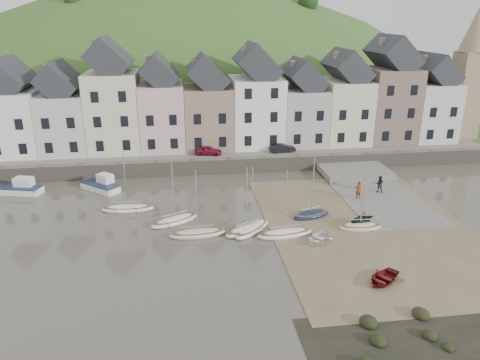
{
  "coord_description": "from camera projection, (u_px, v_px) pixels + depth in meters",
  "views": [
    {
      "loc": [
        -5.48,
        -35.27,
        18.29
      ],
      "look_at": [
        0.0,
        6.0,
        3.0
      ],
      "focal_mm": 33.82,
      "sensor_mm": 36.0,
      "label": 1
    }
  ],
  "objects": [
    {
      "name": "sailboat_0",
      "position": [
        128.0,
        208.0,
        44.69
      ],
      "size": [
        5.19,
        1.67,
        6.32
      ],
      "color": "white",
      "rests_on": "ground"
    },
    {
      "name": "car_left",
      "position": [
        208.0,
        150.0,
        56.93
      ],
      "size": [
        3.59,
        2.08,
        1.15
      ],
      "primitive_type": "imported",
      "rotation": [
        0.0,
        0.0,
        1.34
      ],
      "color": "maroon",
      "rests_on": "quay_street"
    },
    {
      "name": "rowboat_red",
      "position": [
        383.0,
        278.0,
        32.63
      ],
      "size": [
        3.86,
        3.66,
        0.65
      ],
      "primitive_type": "imported",
      "rotation": [
        0.0,
        0.0,
        -0.94
      ],
      "color": "maroon",
      "rests_on": "beach"
    },
    {
      "name": "seawall",
      "position": [
        228.0,
        165.0,
        55.32
      ],
      "size": [
        70.0,
        1.2,
        1.8
      ],
      "primitive_type": "cube",
      "color": "slate",
      "rests_on": "ground"
    },
    {
      "name": "sailboat_1",
      "position": [
        175.0,
        220.0,
        42.05
      ],
      "size": [
        4.91,
        3.55,
        6.32
      ],
      "color": "white",
      "rests_on": "ground"
    },
    {
      "name": "ground",
      "position": [
        249.0,
        235.0,
        39.81
      ],
      "size": [
        160.0,
        160.0,
        0.0
      ],
      "primitive_type": "plane",
      "color": "#4C473C",
      "rests_on": "ground"
    },
    {
      "name": "rowboat_green",
      "position": [
        362.0,
        219.0,
        41.23
      ],
      "size": [
        3.26,
        3.06,
        1.38
      ],
      "primitive_type": "imported",
      "rotation": [
        0.0,
        0.0,
        -1.2
      ],
      "color": "black",
      "rests_on": "beach"
    },
    {
      "name": "slipway",
      "position": [
        374.0,
        193.0,
        49.08
      ],
      "size": [
        8.0,
        18.0,
        0.12
      ],
      "primitive_type": "cube",
      "color": "slate",
      "rests_on": "ground"
    },
    {
      "name": "beach",
      "position": [
        368.0,
        228.0,
        41.16
      ],
      "size": [
        18.0,
        26.0,
        0.06
      ],
      "primitive_type": "cube",
      "color": "brown",
      "rests_on": "ground"
    },
    {
      "name": "shore_rocks",
      "position": [
        406.0,
        338.0,
        27.02
      ],
      "size": [
        14.0,
        6.0,
        0.73
      ],
      "color": "black",
      "rests_on": "ground"
    },
    {
      "name": "rowboat_white",
      "position": [
        318.0,
        238.0,
        38.48
      ],
      "size": [
        3.36,
        3.42,
        0.58
      ],
      "primitive_type": "imported",
      "rotation": [
        0.0,
        0.0,
        -0.73
      ],
      "color": "white",
      "rests_on": "beach"
    },
    {
      "name": "townhouse_terrace",
      "position": [
        235.0,
        102.0,
        59.83
      ],
      "size": [
        61.05,
        8.0,
        13.93
      ],
      "color": "white",
      "rests_on": "quay_land"
    },
    {
      "name": "sailboat_5",
      "position": [
        311.0,
        214.0,
        43.29
      ],
      "size": [
        4.16,
        2.6,
        6.32
      ],
      "color": "#141E3E",
      "rests_on": "ground"
    },
    {
      "name": "sailboat_4",
      "position": [
        247.0,
        229.0,
        40.3
      ],
      "size": [
        4.66,
        3.52,
        6.32
      ],
      "color": "white",
      "rests_on": "ground"
    },
    {
      "name": "quay_land",
      "position": [
        218.0,
        136.0,
        69.33
      ],
      "size": [
        90.0,
        30.0,
        1.5
      ],
      "primitive_type": "cube",
      "color": "#395923",
      "rests_on": "ground"
    },
    {
      "name": "car_right",
      "position": [
        283.0,
        148.0,
        58.12
      ],
      "size": [
        3.43,
        1.49,
        1.1
      ],
      "primitive_type": "imported",
      "rotation": [
        0.0,
        0.0,
        1.67
      ],
      "color": "black",
      "rests_on": "quay_street"
    },
    {
      "name": "sailboat_7",
      "position": [
        360.0,
        226.0,
        40.85
      ],
      "size": [
        3.95,
        1.71,
        6.32
      ],
      "color": "beige",
      "rests_on": "ground"
    },
    {
      "name": "hillside",
      "position": [
        186.0,
        187.0,
        101.22
      ],
      "size": [
        134.4,
        84.0,
        84.0
      ],
      "color": "#395923",
      "rests_on": "ground"
    },
    {
      "name": "motorboat_2",
      "position": [
        102.0,
        185.0,
        49.87
      ],
      "size": [
        4.65,
        4.41,
        1.7
      ],
      "color": "white",
      "rests_on": "ground"
    },
    {
      "name": "quay_street",
      "position": [
        225.0,
        152.0,
        58.35
      ],
      "size": [
        70.0,
        7.0,
        0.1
      ],
      "primitive_type": "cube",
      "color": "slate",
      "rests_on": "quay_land"
    },
    {
      "name": "sailboat_3",
      "position": [
        252.0,
        229.0,
        40.44
      ],
      "size": [
        4.33,
        4.46,
        6.32
      ],
      "color": "white",
      "rests_on": "ground"
    },
    {
      "name": "motorboat_0",
      "position": [
        18.0,
        188.0,
        49.01
      ],
      "size": [
        5.73,
        3.07,
        1.7
      ],
      "color": "white",
      "rests_on": "ground"
    },
    {
      "name": "sailboat_6",
      "position": [
        285.0,
        233.0,
        39.57
      ],
      "size": [
        5.17,
        2.04,
        6.32
      ],
      "color": "white",
      "rests_on": "ground"
    },
    {
      "name": "church_spire",
      "position": [
        470.0,
        70.0,
        62.6
      ],
      "size": [
        4.0,
        4.0,
        18.0
      ],
      "color": "#997F60",
      "rests_on": "quay_land"
    },
    {
      "name": "person_red",
      "position": [
        358.0,
        190.0,
        47.16
      ],
      "size": [
        0.8,
        0.63,
        1.91
      ],
      "primitive_type": "imported",
      "rotation": [
        0.0,
        0.0,
        3.42
      ],
      "color": "maroon",
      "rests_on": "slipway"
    },
    {
      "name": "person_dark",
      "position": [
        379.0,
        184.0,
        48.87
      ],
      "size": [
        1.1,
        0.99,
        1.84
      ],
      "primitive_type": "imported",
      "rotation": [
        0.0,
        0.0,
        2.74
      ],
      "color": "black",
      "rests_on": "slipway"
    },
    {
      "name": "sailboat_2",
      "position": [
        198.0,
        233.0,
        39.58
      ],
      "size": [
        5.08,
        1.8,
        6.32
      ],
      "color": "beige",
      "rests_on": "ground"
    }
  ]
}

